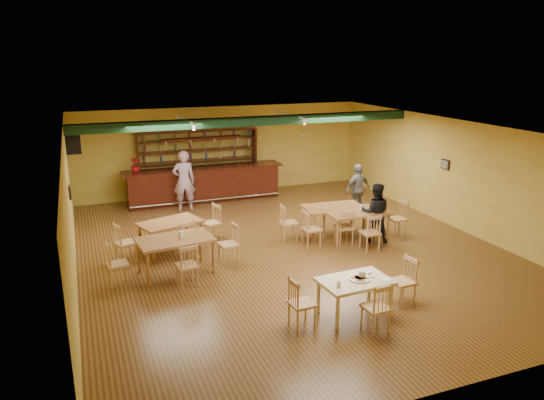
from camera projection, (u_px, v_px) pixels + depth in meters
name	position (u px, v px, depth m)	size (l,w,h in m)	color
floor	(290.00, 249.00, 12.88)	(12.00, 12.00, 0.00)	#553418
ceiling_beam	(252.00, 121.00, 14.61)	(10.00, 0.30, 0.25)	black
track_rail_left	(185.00, 119.00, 14.51)	(0.05, 2.50, 0.05)	silver
track_rail_right	(290.00, 115.00, 15.62)	(0.05, 2.50, 0.05)	silver
ac_unit	(73.00, 142.00, 14.35)	(0.34, 0.70, 0.48)	silver
picture_left	(70.00, 192.00, 11.60)	(0.04, 0.34, 0.28)	black
picture_right	(445.00, 164.00, 14.58)	(0.04, 0.34, 0.28)	black
bar_counter	(204.00, 184.00, 17.04)	(5.25, 0.85, 1.13)	#38120B
back_bar_hutch	(199.00, 163.00, 17.45)	(4.06, 0.40, 2.28)	#38120B
poinsettia	(135.00, 165.00, 16.07)	(0.26, 0.26, 0.46)	#AB0F17
dining_table_a	(171.00, 236.00, 12.77)	(1.47, 0.88, 0.73)	#956034
dining_table_b	(333.00, 221.00, 13.82)	(1.59, 0.95, 0.79)	#956034
dining_table_c	(176.00, 256.00, 11.39)	(1.62, 0.97, 0.81)	#956034
dining_table_d	(356.00, 226.00, 13.41)	(1.61, 0.96, 0.80)	#956034
near_table	(354.00, 297.00, 9.57)	(1.31, 0.84, 0.70)	#D1B78C
pizza_tray	(360.00, 279.00, 9.50)	(0.40, 0.40, 0.01)	silver
parmesan_shaker	(339.00, 284.00, 9.19)	(0.07, 0.07, 0.11)	#EAE5C6
napkin_stack	(365.00, 273.00, 9.75)	(0.20, 0.15, 0.03)	white
pizza_server	(365.00, 276.00, 9.59)	(0.32, 0.09, 0.00)	silver
side_plate	(385.00, 279.00, 9.48)	(0.22, 0.22, 0.01)	white
patron_bar	(184.00, 181.00, 15.91)	(0.69, 0.45, 1.88)	#9A4EA9
patron_right_a	(375.00, 212.00, 13.28)	(0.75, 0.58, 1.54)	black
patron_right_b	(358.00, 189.00, 15.52)	(0.91, 0.38, 1.56)	gray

